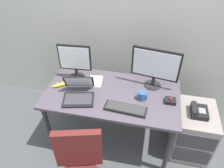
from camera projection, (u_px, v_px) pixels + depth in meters
ground_plane at (112, 137)px, 2.76m from camera, size 8.00×8.00×0.00m
back_wall at (125, 9)px, 2.44m from camera, size 6.00×0.10×2.80m
desk at (112, 99)px, 2.34m from camera, size 1.42×0.76×0.75m
file_cabinet at (192, 131)px, 2.47m from camera, size 0.42×0.53×0.59m
desk_phone at (199, 111)px, 2.25m from camera, size 0.17×0.20×0.09m
monitor_main at (155, 66)px, 2.22m from camera, size 0.50×0.18×0.45m
monitor_side at (75, 61)px, 2.35m from camera, size 0.36×0.18×0.42m
keyboard at (125, 109)px, 2.09m from camera, size 0.42×0.17×0.03m
laptop at (79, 93)px, 2.21m from camera, size 0.38×0.39×0.22m
trackball_mouse at (170, 101)px, 2.16m from camera, size 0.11×0.09×0.07m
coffee_mug at (142, 96)px, 2.19m from camera, size 0.10×0.09×0.09m
paper_notepad at (95, 81)px, 2.44m from camera, size 0.17×0.22×0.01m
banana at (61, 85)px, 2.37m from camera, size 0.18×0.15×0.04m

